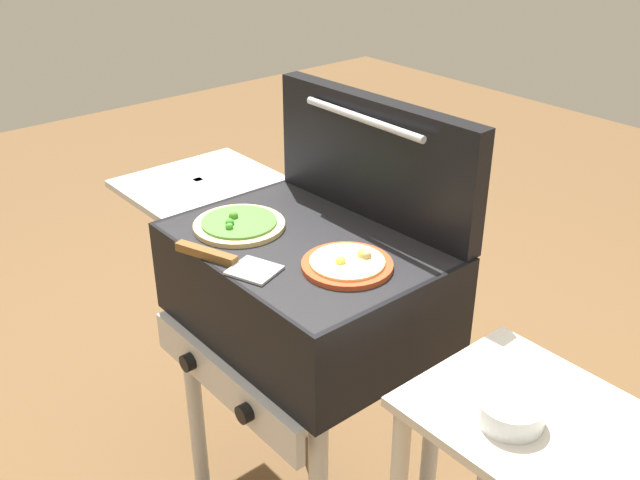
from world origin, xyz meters
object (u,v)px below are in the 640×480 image
(pizza_cheese, at_px, (348,264))
(spatula, at_px, (226,260))
(topping_bowl_near, at_px, (511,412))
(grill, at_px, (302,291))
(pizza_veggie, at_px, (239,224))

(pizza_cheese, relative_size, spatula, 0.76)
(spatula, bearing_deg, topping_bowl_near, 13.05)
(spatula, relative_size, topping_bowl_near, 2.22)
(spatula, bearing_deg, pizza_cheese, 45.88)
(pizza_cheese, relative_size, topping_bowl_near, 1.70)
(grill, height_order, topping_bowl_near, grill)
(grill, distance_m, pizza_cheese, 0.23)
(spatula, distance_m, topping_bowl_near, 0.68)
(pizza_cheese, bearing_deg, spatula, -134.12)
(grill, bearing_deg, topping_bowl_near, -4.25)
(grill, distance_m, topping_bowl_near, 0.65)
(pizza_veggie, xyz_separation_m, topping_bowl_near, (0.79, 0.03, -0.08))
(pizza_veggie, height_order, spatula, pizza_veggie)
(pizza_veggie, xyz_separation_m, spatula, (0.13, -0.12, -0.00))
(topping_bowl_near, bearing_deg, spatula, -166.95)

